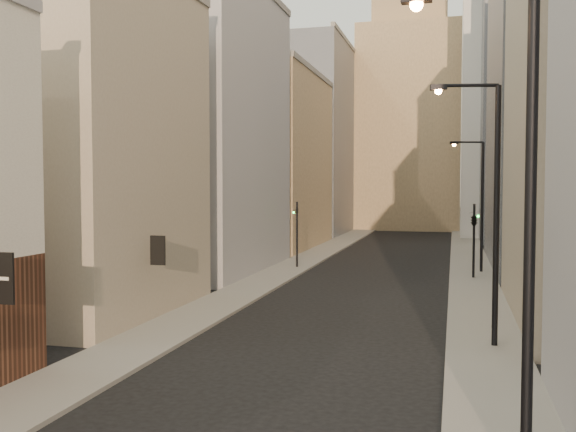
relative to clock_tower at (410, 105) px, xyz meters
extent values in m
cube|color=gray|center=(-5.50, -37.00, -17.56)|extent=(3.00, 140.00, 0.15)
cube|color=gray|center=(7.50, -37.00, -17.56)|extent=(3.00, 140.00, 0.15)
cube|color=black|center=(-6.30, -78.00, -14.03)|extent=(0.80, 0.08, 1.50)
cube|color=black|center=(-6.30, -68.00, -14.23)|extent=(0.70, 0.08, 1.30)
cube|color=gray|center=(-11.00, -66.00, -9.63)|extent=(8.00, 12.00, 16.00)
cube|color=#9B9BA1|center=(-11.00, -50.00, -7.63)|extent=(8.00, 16.00, 20.00)
cube|color=#977C59|center=(-11.00, -32.00, -9.13)|extent=(8.00, 18.00, 17.00)
cube|color=gray|center=(-11.00, -12.00, -5.63)|extent=(8.00, 20.00, 24.00)
cube|color=gray|center=(13.00, -42.00, -4.63)|extent=(8.00, 20.00, 26.00)
cube|color=gray|center=(19.00, -14.00, 7.37)|extent=(20.00, 22.00, 50.00)
cube|color=#977C59|center=(0.00, 0.00, -3.63)|extent=(14.00, 14.00, 28.00)
cube|color=#977C59|center=(0.00, 0.00, 13.37)|extent=(10.00, 10.00, 6.00)
cube|color=silver|center=(11.00, -14.00, -0.63)|extent=(8.00, 8.00, 34.00)
cylinder|color=black|center=(7.70, -80.17, -12.55)|extent=(0.23, 0.23, 10.17)
sphere|color=orange|center=(5.44, -80.07, -7.67)|extent=(0.27, 0.27, 0.27)
cylinder|color=black|center=(7.80, -68.20, -12.63)|extent=(0.22, 0.22, 10.00)
cylinder|color=black|center=(6.71, -68.41, -7.63)|extent=(2.21, 0.55, 0.13)
cube|color=black|center=(5.61, -68.63, -7.68)|extent=(0.65, 0.36, 0.20)
sphere|color=orange|center=(5.61, -68.63, -7.83)|extent=(0.27, 0.27, 0.27)
cylinder|color=black|center=(8.15, -46.69, -13.02)|extent=(0.21, 0.21, 9.23)
cylinder|color=black|center=(7.17, -47.00, -8.40)|extent=(1.99, 0.74, 0.12)
cube|color=black|center=(6.19, -47.31, -8.45)|extent=(0.61, 0.39, 0.18)
sphere|color=orange|center=(6.19, -47.31, -8.59)|extent=(0.25, 0.25, 0.25)
cylinder|color=black|center=(-5.04, -47.49, -15.13)|extent=(0.16, 0.16, 5.00)
imported|color=black|center=(-5.04, -47.49, -13.43)|extent=(0.43, 0.43, 1.29)
sphere|color=#19E533|center=(-5.29, -47.49, -13.43)|extent=(0.16, 0.16, 0.16)
cylinder|color=black|center=(7.53, -49.85, -15.13)|extent=(0.16, 0.16, 5.00)
imported|color=black|center=(7.53, -49.85, -13.43)|extent=(0.69, 0.69, 1.28)
sphere|color=#19E533|center=(7.78, -49.85, -13.43)|extent=(0.16, 0.16, 0.16)
camera|label=1|loc=(6.23, -93.61, -11.34)|focal=40.00mm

